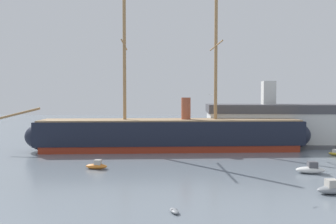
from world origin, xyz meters
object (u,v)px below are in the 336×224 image
object	(u,v)px
tall_ship	(170,134)
motorboat_alongside_stern	(311,169)
motorboat_alongside_bow	(97,166)
dinghy_near_centre	(174,211)
seagull_in_flight	(211,95)
dockside_warehouse_right	(284,124)
motorboat_far_right	(336,153)
motorboat_mid_right	(334,189)
sailboat_far_left	(59,148)

from	to	relation	value
tall_ship	motorboat_alongside_stern	bearing A→B (deg)	-41.89
motorboat_alongside_bow	dinghy_near_centre	bearing A→B (deg)	-55.05
seagull_in_flight	dockside_warehouse_right	bearing A→B (deg)	61.17
motorboat_far_right	motorboat_mid_right	bearing A→B (deg)	-114.29
motorboat_mid_right	motorboat_alongside_stern	xyz separation A→B (m)	(1.30, 11.25, 0.02)
motorboat_alongside_stern	tall_ship	bearing A→B (deg)	138.11
motorboat_mid_right	dinghy_near_centre	bearing A→B (deg)	-158.03
sailboat_far_left	motorboat_mid_right	bearing A→B (deg)	-32.78
tall_ship	motorboat_alongside_bow	distance (m)	23.69
motorboat_alongside_stern	sailboat_far_left	world-z (taller)	sailboat_far_left
motorboat_mid_right	sailboat_far_left	world-z (taller)	sailboat_far_left
dinghy_near_centre	dockside_warehouse_right	xyz separation A→B (m)	(26.66, 52.97, 4.99)
motorboat_alongside_bow	motorboat_alongside_stern	distance (m)	35.53
dinghy_near_centre	dockside_warehouse_right	size ratio (longest dim) A/B	0.04
motorboat_alongside_bow	dockside_warehouse_right	distance (m)	52.51
sailboat_far_left	motorboat_far_right	size ratio (longest dim) A/B	1.47
seagull_in_flight	dinghy_near_centre	bearing A→B (deg)	-109.84
motorboat_alongside_stern	motorboat_far_right	xyz separation A→B (m)	(11.31, 16.69, -0.23)
motorboat_mid_right	motorboat_alongside_stern	distance (m)	11.33
tall_ship	sailboat_far_left	distance (m)	26.11
motorboat_alongside_bow	motorboat_mid_right	bearing A→B (deg)	-19.78
tall_ship	sailboat_far_left	world-z (taller)	tall_ship
sailboat_far_left	seagull_in_flight	distance (m)	44.02
dinghy_near_centre	motorboat_alongside_bow	bearing A→B (deg)	124.95
dinghy_near_centre	motorboat_far_right	bearing A→B (deg)	47.84
dinghy_near_centre	motorboat_far_right	size ratio (longest dim) A/B	0.62
motorboat_alongside_stern	motorboat_far_right	distance (m)	20.16
tall_ship	seagull_in_flight	distance (m)	29.92
motorboat_alongside_bow	tall_ship	bearing A→B (deg)	60.44
sailboat_far_left	seagull_in_flight	xyz separation A→B (m)	(33.27, -26.08, 12.28)
tall_ship	sailboat_far_left	xyz separation A→B (m)	(-25.85, -1.49, -3.35)
tall_ship	motorboat_mid_right	size ratio (longest dim) A/B	15.46
motorboat_far_right	seagull_in_flight	size ratio (longest dim) A/B	3.74
dockside_warehouse_right	seagull_in_flight	xyz separation A→B (m)	(-21.89, -39.76, 7.46)
dinghy_near_centre	tall_ship	bearing A→B (deg)	93.72
motorboat_mid_right	motorboat_far_right	bearing A→B (deg)	65.71
dinghy_near_centre	motorboat_alongside_stern	distance (m)	28.74
dinghy_near_centre	motorboat_mid_right	world-z (taller)	motorboat_mid_right
motorboat_mid_right	dockside_warehouse_right	xyz separation A→B (m)	(6.67, 44.91, 4.55)
seagull_in_flight	motorboat_far_right	bearing A→B (deg)	39.32
sailboat_far_left	dockside_warehouse_right	distance (m)	57.04
seagull_in_flight	motorboat_alongside_bow	bearing A→B (deg)	159.37
tall_ship	dockside_warehouse_right	world-z (taller)	tall_ship
motorboat_alongside_stern	dockside_warehouse_right	size ratio (longest dim) A/B	0.11
motorboat_mid_right	seagull_in_flight	distance (m)	20.06
dinghy_near_centre	motorboat_alongside_bow	size ratio (longest dim) A/B	0.50
tall_ship	dinghy_near_centre	size ratio (longest dim) A/B	37.50
tall_ship	motorboat_alongside_bow	xyz separation A→B (m)	(-11.58, -20.42, -3.17)
motorboat_alongside_bow	seagull_in_flight	world-z (taller)	seagull_in_flight
tall_ship	seagull_in_flight	bearing A→B (deg)	-74.93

